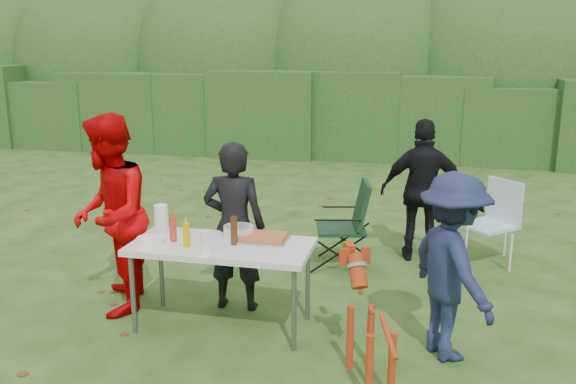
% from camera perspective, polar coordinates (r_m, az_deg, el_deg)
% --- Properties ---
extents(ground, '(80.00, 80.00, 0.00)m').
position_cam_1_polar(ground, '(5.38, -6.26, -12.28)').
color(ground, '#1E4211').
extents(hedge_row, '(22.00, 1.40, 1.70)m').
position_cam_1_polar(hedge_row, '(12.74, 5.45, 7.07)').
color(hedge_row, '#23471C').
rests_on(hedge_row, ground).
extents(shrub_backdrop, '(20.00, 2.60, 3.20)m').
position_cam_1_polar(shrub_backdrop, '(14.26, 6.37, 10.80)').
color(shrub_backdrop, '#3D6628').
rests_on(shrub_backdrop, ground).
extents(folding_table, '(1.50, 0.70, 0.74)m').
position_cam_1_polar(folding_table, '(5.10, -6.26, -5.41)').
color(folding_table, silver).
rests_on(folding_table, ground).
extents(person_cook, '(0.58, 0.40, 1.54)m').
position_cam_1_polar(person_cook, '(5.44, -5.04, -3.23)').
color(person_cook, black).
rests_on(person_cook, ground).
extents(person_red_jacket, '(0.94, 1.05, 1.78)m').
position_cam_1_polar(person_red_jacket, '(5.57, -16.33, -2.06)').
color(person_red_jacket, '#C70105').
rests_on(person_red_jacket, ground).
extents(person_black_puffy, '(0.95, 0.47, 1.57)m').
position_cam_1_polar(person_black_puffy, '(6.78, 12.54, 0.11)').
color(person_black_puffy, black).
rests_on(person_black_puffy, ground).
extents(child, '(0.94, 1.08, 1.45)m').
position_cam_1_polar(child, '(4.76, 15.09, -6.79)').
color(child, '#1A2243').
rests_on(child, ground).
extents(dog, '(0.69, 0.97, 0.85)m').
position_cam_1_polar(dog, '(4.38, 7.75, -12.51)').
color(dog, '#9F2F11').
rests_on(dog, ground).
extents(camping_chair, '(0.70, 0.70, 0.93)m').
position_cam_1_polar(camping_chair, '(6.56, 5.00, -2.97)').
color(camping_chair, '#15311E').
rests_on(camping_chair, ground).
extents(lawn_chair, '(0.76, 0.76, 0.91)m').
position_cam_1_polar(lawn_chair, '(6.97, 18.19, -2.70)').
color(lawn_chair, '#56ACCC').
rests_on(lawn_chair, ground).
extents(food_tray, '(0.45, 0.30, 0.02)m').
position_cam_1_polar(food_tray, '(5.13, -2.52, -4.49)').
color(food_tray, '#B7B7BA').
rests_on(food_tray, folding_table).
extents(focaccia_bread, '(0.40, 0.26, 0.04)m').
position_cam_1_polar(focaccia_bread, '(5.12, -2.52, -4.19)').
color(focaccia_bread, '#C26434').
rests_on(focaccia_bread, food_tray).
extents(mustard_bottle, '(0.06, 0.06, 0.20)m').
position_cam_1_polar(mustard_bottle, '(5.02, -9.48, -3.99)').
color(mustard_bottle, '#D2B000').
rests_on(mustard_bottle, folding_table).
extents(ketchup_bottle, '(0.06, 0.06, 0.22)m').
position_cam_1_polar(ketchup_bottle, '(5.18, -10.71, -3.38)').
color(ketchup_bottle, '#B53120').
rests_on(ketchup_bottle, folding_table).
extents(beer_bottle, '(0.06, 0.06, 0.24)m').
position_cam_1_polar(beer_bottle, '(5.02, -5.07, -3.63)').
color(beer_bottle, '#47230F').
rests_on(beer_bottle, folding_table).
extents(paper_towel_roll, '(0.12, 0.12, 0.26)m').
position_cam_1_polar(paper_towel_roll, '(5.38, -11.78, -2.55)').
color(paper_towel_roll, white).
rests_on(paper_towel_roll, folding_table).
extents(cup_stack, '(0.08, 0.08, 0.18)m').
position_cam_1_polar(cup_stack, '(4.87, -7.74, -4.61)').
color(cup_stack, white).
rests_on(cup_stack, folding_table).
extents(pasta_bowl, '(0.26, 0.26, 0.10)m').
position_cam_1_polar(pasta_bowl, '(5.21, -4.63, -3.73)').
color(pasta_bowl, silver).
rests_on(pasta_bowl, folding_table).
extents(plate_stack, '(0.24, 0.24, 0.05)m').
position_cam_1_polar(plate_stack, '(5.19, -12.70, -4.43)').
color(plate_stack, white).
rests_on(plate_stack, folding_table).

